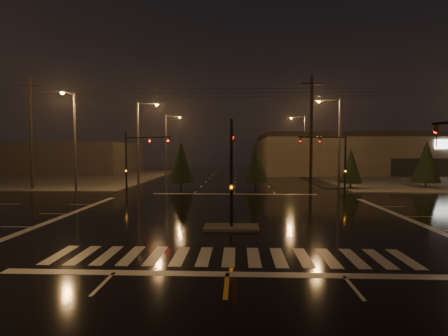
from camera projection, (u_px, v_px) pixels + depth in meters
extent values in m
plane|color=black|center=(233.00, 215.00, 23.12)|extent=(140.00, 140.00, 0.00)
cube|color=#47443F|center=(437.00, 179.00, 51.84)|extent=(36.00, 36.00, 0.12)
cube|color=#47443F|center=(43.00, 177.00, 54.26)|extent=(36.00, 36.00, 0.12)
cube|color=#47443F|center=(231.00, 227.00, 19.12)|extent=(3.00, 1.60, 0.15)
cube|color=beige|center=(229.00, 257.00, 14.14)|extent=(15.00, 2.60, 0.01)
cube|color=beige|center=(227.00, 274.00, 12.14)|extent=(16.00, 0.50, 0.01)
cube|color=beige|center=(234.00, 194.00, 34.09)|extent=(16.00, 0.50, 0.01)
cube|color=#685D4A|center=(417.00, 154.00, 67.42)|extent=(60.00, 28.00, 7.00)
cube|color=black|center=(418.00, 137.00, 67.25)|extent=(60.20, 28.20, 0.80)
cube|color=#423C3A|center=(52.00, 158.00, 66.29)|extent=(30.00, 18.00, 5.60)
cylinder|color=black|center=(231.00, 174.00, 18.97)|extent=(0.18, 0.18, 6.00)
cylinder|color=black|center=(232.00, 130.00, 21.08)|extent=(0.12, 4.50, 0.12)
imported|color=#594707|center=(233.00, 133.00, 23.11)|extent=(0.16, 0.20, 1.00)
cube|color=#594707|center=(231.00, 187.00, 19.01)|extent=(0.25, 0.18, 0.35)
cylinder|color=black|center=(345.00, 164.00, 33.01)|extent=(0.18, 0.18, 6.00)
cylinder|color=black|center=(323.00, 137.00, 32.12)|extent=(4.74, 1.82, 0.12)
imported|color=#594707|center=(301.00, 137.00, 31.44)|extent=(0.24, 0.22, 1.00)
cube|color=#594707|center=(345.00, 171.00, 33.05)|extent=(0.25, 0.18, 0.35)
cylinder|color=black|center=(126.00, 163.00, 33.86)|extent=(0.18, 0.18, 6.00)
cylinder|color=black|center=(148.00, 137.00, 32.78)|extent=(4.74, 1.82, 0.12)
imported|color=#594707|center=(168.00, 138.00, 31.93)|extent=(0.24, 0.22, 1.00)
cube|color=#594707|center=(126.00, 171.00, 33.90)|extent=(0.25, 0.18, 0.35)
imported|color=#594707|center=(436.00, 125.00, 15.55)|extent=(0.22, 0.24, 1.00)
cylinder|color=#38383A|center=(138.00, 144.00, 41.28)|extent=(0.24, 0.24, 10.00)
cylinder|color=#38383A|center=(147.00, 103.00, 40.98)|extent=(2.40, 0.14, 0.14)
cube|color=#38383A|center=(157.00, 104.00, 40.94)|extent=(0.70, 0.30, 0.18)
sphere|color=orange|center=(157.00, 105.00, 40.95)|extent=(0.32, 0.32, 0.32)
cylinder|color=#38383A|center=(166.00, 146.00, 57.25)|extent=(0.24, 0.24, 10.00)
cylinder|color=#38383A|center=(173.00, 116.00, 56.95)|extent=(2.40, 0.14, 0.14)
cube|color=#38383A|center=(180.00, 117.00, 56.90)|extent=(0.70, 0.30, 0.18)
sphere|color=orange|center=(180.00, 117.00, 56.91)|extent=(0.32, 0.32, 0.32)
cylinder|color=#38383A|center=(339.00, 144.00, 38.36)|extent=(0.24, 0.24, 10.00)
cylinder|color=#38383A|center=(329.00, 100.00, 38.15)|extent=(2.40, 0.14, 0.14)
cube|color=#38383A|center=(319.00, 100.00, 38.20)|extent=(0.70, 0.30, 0.18)
sphere|color=orange|center=(319.00, 101.00, 38.21)|extent=(0.32, 0.32, 0.32)
cylinder|color=#38383A|center=(305.00, 146.00, 58.31)|extent=(0.24, 0.24, 10.00)
cylinder|color=#38383A|center=(298.00, 117.00, 58.11)|extent=(2.40, 0.14, 0.14)
cube|color=#38383A|center=(291.00, 117.00, 58.16)|extent=(0.70, 0.30, 0.18)
sphere|color=orange|center=(291.00, 118.00, 58.16)|extent=(0.32, 0.32, 0.32)
cylinder|color=#38383A|center=(75.00, 143.00, 34.98)|extent=(0.24, 0.24, 10.00)
cylinder|color=#38383A|center=(68.00, 93.00, 33.53)|extent=(0.14, 2.40, 0.14)
cube|color=#38383A|center=(62.00, 91.00, 32.43)|extent=(0.30, 0.70, 0.18)
sphere|color=orange|center=(62.00, 93.00, 32.44)|extent=(0.32, 0.32, 0.32)
cylinder|color=black|center=(31.00, 134.00, 37.66)|extent=(0.32, 0.32, 12.00)
cube|color=black|center=(30.00, 86.00, 37.39)|extent=(2.20, 0.12, 0.12)
cylinder|color=black|center=(311.00, 134.00, 36.45)|extent=(0.32, 0.32, 12.00)
cube|color=black|center=(312.00, 84.00, 36.18)|extent=(2.20, 0.12, 0.12)
cylinder|color=black|center=(351.00, 186.00, 38.41)|extent=(0.18, 0.18, 0.70)
cone|color=black|center=(351.00, 166.00, 38.29)|extent=(2.36, 2.36, 3.69)
cylinder|color=black|center=(426.00, 185.00, 39.37)|extent=(0.18, 0.18, 0.70)
cone|color=black|center=(426.00, 161.00, 39.22)|extent=(3.01, 3.01, 4.70)
cylinder|color=black|center=(181.00, 185.00, 38.95)|extent=(0.18, 0.18, 0.70)
cone|color=black|center=(181.00, 162.00, 38.81)|extent=(2.92, 2.92, 4.56)
cylinder|color=black|center=(255.00, 185.00, 39.60)|extent=(0.18, 0.18, 0.70)
cone|color=black|center=(255.00, 162.00, 39.46)|extent=(2.89, 2.89, 4.52)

